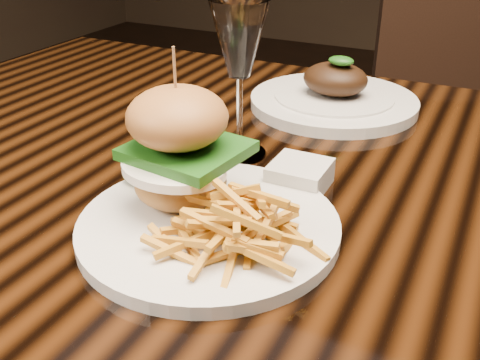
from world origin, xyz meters
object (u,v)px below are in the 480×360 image
at_px(burger_plate, 203,190).
at_px(chair_far, 465,117).
at_px(far_dish, 334,97).
at_px(wine_glass, 239,44).
at_px(dining_table, 339,231).

distance_m(burger_plate, chair_far, 1.11).
distance_m(burger_plate, far_dish, 0.43).
height_order(wine_glass, chair_far, wine_glass).
bearing_deg(far_dish, dining_table, -69.22).
bearing_deg(burger_plate, far_dish, 108.66).
height_order(dining_table, burger_plate, burger_plate).
height_order(burger_plate, chair_far, chair_far).
xyz_separation_m(dining_table, chair_far, (0.08, 0.88, -0.13)).
xyz_separation_m(burger_plate, chair_far, (0.18, 1.06, -0.26)).
distance_m(dining_table, burger_plate, 0.24).
xyz_separation_m(wine_glass, far_dish, (0.06, 0.24, -0.14)).
bearing_deg(dining_table, wine_glass, 175.72).
height_order(wine_glass, far_dish, wine_glass).
relative_size(far_dish, chair_far, 0.29).
bearing_deg(dining_table, far_dish, 110.78).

